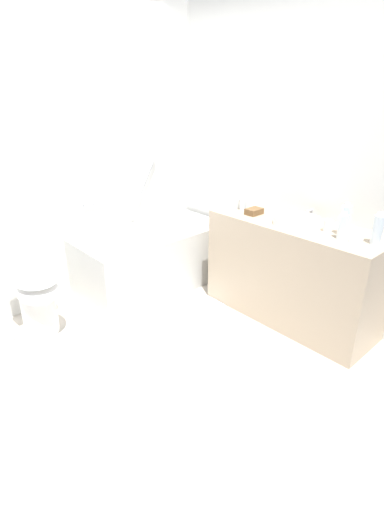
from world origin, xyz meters
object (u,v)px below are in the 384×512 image
object	(u,v)px
bathtub	(153,257)
drinking_glass_0	(328,226)
toilet	(35,293)
water_bottle_2	(343,227)
drinking_glass_1	(238,203)
soap_dish	(356,241)
sink_faucet	(311,215)
amenity_basket	(254,211)
sink_basin	(296,221)
water_bottle_3	(345,220)
bath_mat	(185,310)
toilet_paper_roll	(5,337)
water_bottle_0	(378,230)
water_bottle_1	(244,199)

from	to	relation	value
bathtub	drinking_glass_0	bearing A→B (deg)	-71.01
toilet	water_bottle_2	world-z (taller)	water_bottle_2
bathtub	drinking_glass_1	world-z (taller)	bathtub
bathtub	soap_dish	distance (m)	1.87
sink_faucet	amenity_basket	world-z (taller)	sink_faucet
sink_basin	amenity_basket	size ratio (longest dim) A/B	2.46
amenity_basket	soap_dish	world-z (taller)	amenity_basket
water_bottle_3	bath_mat	world-z (taller)	water_bottle_3
sink_basin	drinking_glass_0	distance (m)	0.25
sink_basin	water_bottle_3	xyz separation A→B (m)	(0.05, -0.36, 0.08)
drinking_glass_0	sink_faucet	bearing A→B (deg)	56.43
amenity_basket	toilet_paper_roll	world-z (taller)	amenity_basket
water_bottle_2	drinking_glass_1	bearing A→B (deg)	86.82
amenity_basket	toilet_paper_roll	size ratio (longest dim) A/B	1.08
sink_basin	amenity_basket	xyz separation A→B (m)	(-0.03, 0.39, -0.01)
bath_mat	toilet_paper_roll	world-z (taller)	toilet_paper_roll
water_bottle_0	drinking_glass_0	bearing A→B (deg)	90.68
bathtub	soap_dish	bearing A→B (deg)	-75.21
drinking_glass_0	drinking_glass_1	distance (m)	0.86
water_bottle_1	water_bottle_0	bearing A→B (deg)	-87.23
water_bottle_3	toilet_paper_roll	bearing A→B (deg)	141.19
sink_faucet	toilet_paper_roll	world-z (taller)	sink_faucet
sink_faucet	water_bottle_1	size ratio (longest dim) A/B	0.72
bath_mat	soap_dish	bearing A→B (deg)	-64.76
sink_basin	drinking_glass_0	world-z (taller)	drinking_glass_0
toilet	toilet_paper_roll	bearing A→B (deg)	-91.62
soap_dish	toilet_paper_roll	world-z (taller)	soap_dish
toilet	soap_dish	xyz separation A→B (m)	(1.61, -1.71, 0.51)
water_bottle_0	drinking_glass_1	distance (m)	1.21
bathtub	bath_mat	xyz separation A→B (m)	(-0.09, -0.57, -0.30)
soap_dish	bath_mat	bearing A→B (deg)	115.24
water_bottle_3	sink_basin	bearing A→B (deg)	98.06
sink_basin	bath_mat	bearing A→B (deg)	129.73
sink_faucet	drinking_glass_1	size ratio (longest dim) A/B	1.83
drinking_glass_0	bath_mat	xyz separation A→B (m)	(-0.60, 0.91, -0.88)
water_bottle_1	water_bottle_2	size ratio (longest dim) A/B	1.09
sink_basin	water_bottle_0	bearing A→B (deg)	-85.45
bathtub	water_bottle_0	world-z (taller)	bathtub
bathtub	sink_basin	distance (m)	1.44
amenity_basket	sink_basin	bearing A→B (deg)	-85.69
water_bottle_0	drinking_glass_1	world-z (taller)	water_bottle_0
sink_faucet	drinking_glass_1	bearing A→B (deg)	106.49
water_bottle_0	drinking_glass_0	xyz separation A→B (m)	(-0.00, 0.35, -0.06)
drinking_glass_0	water_bottle_2	bearing A→B (deg)	-117.32
water_bottle_2	drinking_glass_1	size ratio (longest dim) A/B	2.33
water_bottle_2	amenity_basket	xyz separation A→B (m)	(0.00, 0.78, -0.06)
toilet	soap_dish	size ratio (longest dim) A/B	7.80
drinking_glass_1	bath_mat	bearing A→B (deg)	174.24
sink_faucet	drinking_glass_1	xyz separation A→B (m)	(-0.18, 0.61, 0.01)
water_bottle_2	drinking_glass_0	size ratio (longest dim) A/B	2.26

